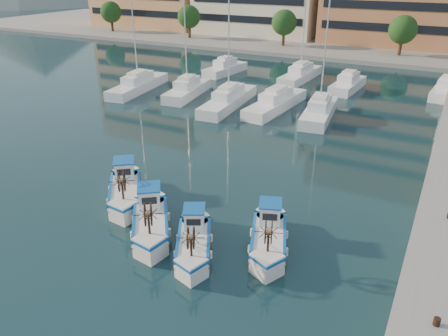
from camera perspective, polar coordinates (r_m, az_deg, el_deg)
ground at (r=23.30m, az=-7.81°, el=-7.99°), size 300.00×300.00×0.00m
hill_west at (r=197.47m, az=-23.76°, el=19.42°), size 180.00×180.00×60.00m
yacht_marina at (r=47.05m, az=8.74°, el=9.87°), size 40.24×23.41×11.50m
fishing_boat_a at (r=26.08m, az=-12.78°, el=-2.66°), size 3.99×4.40×2.74m
fishing_boat_b at (r=22.85m, az=-9.58°, el=-6.63°), size 3.88×4.37×2.71m
fishing_boat_c at (r=21.16m, az=-3.97°, el=-9.38°), size 3.15×4.00×2.42m
fishing_boat_d at (r=21.49m, az=5.87°, el=-8.76°), size 2.91×4.21×2.54m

